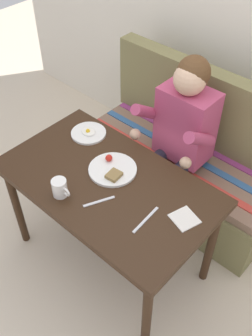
# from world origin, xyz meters

# --- Properties ---
(ground_plane) EXTENTS (8.00, 8.00, 0.00)m
(ground_plane) POSITION_xyz_m (0.00, 0.00, 0.00)
(ground_plane) COLOR beige
(back_wall) EXTENTS (4.40, 0.10, 2.60)m
(back_wall) POSITION_xyz_m (0.00, 1.27, 1.30)
(back_wall) COLOR silver
(back_wall) RESTS_ON ground
(table) EXTENTS (1.20, 0.70, 0.73)m
(table) POSITION_xyz_m (0.00, 0.00, 0.65)
(table) COLOR #332012
(table) RESTS_ON ground
(couch) EXTENTS (1.44, 0.56, 1.00)m
(couch) POSITION_xyz_m (0.00, 0.76, 0.33)
(couch) COLOR olive
(couch) RESTS_ON ground
(person) EXTENTS (0.45, 0.61, 1.21)m
(person) POSITION_xyz_m (0.04, 0.59, 0.74)
(person) COLOR #B24165
(person) RESTS_ON ground
(plate_breakfast) EXTENTS (0.27, 0.27, 0.05)m
(plate_breakfast) POSITION_xyz_m (-0.03, 0.07, 0.74)
(plate_breakfast) COLOR white
(plate_breakfast) RESTS_ON table
(plate_eggs) EXTENTS (0.21, 0.21, 0.04)m
(plate_eggs) POSITION_xyz_m (-0.36, 0.21, 0.74)
(plate_eggs) COLOR white
(plate_eggs) RESTS_ON table
(coffee_mug) EXTENTS (0.12, 0.08, 0.10)m
(coffee_mug) POSITION_xyz_m (-0.11, -0.23, 0.78)
(coffee_mug) COLOR white
(coffee_mug) RESTS_ON table
(napkin) EXTENTS (0.15, 0.15, 0.01)m
(napkin) POSITION_xyz_m (0.46, 0.07, 0.73)
(napkin) COLOR silver
(napkin) RESTS_ON table
(fork) EXTENTS (0.09, 0.16, 0.00)m
(fork) POSITION_xyz_m (0.07, -0.14, 0.73)
(fork) COLOR silver
(fork) RESTS_ON table
(knife) EXTENTS (0.03, 0.20, 0.00)m
(knife) POSITION_xyz_m (0.33, -0.06, 0.73)
(knife) COLOR silver
(knife) RESTS_ON table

